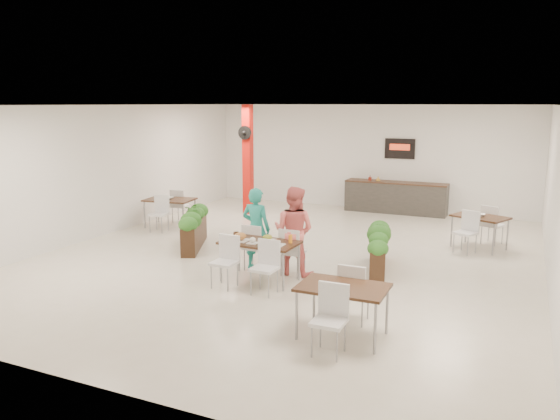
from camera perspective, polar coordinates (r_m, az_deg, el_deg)
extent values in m
plane|color=beige|center=(11.79, 1.07, -4.84)|extent=(12.00, 12.00, 0.00)
cube|color=white|center=(17.10, 9.11, 5.47)|extent=(10.00, 0.10, 3.20)
cube|color=white|center=(6.50, -20.37, -4.21)|extent=(10.00, 0.10, 3.20)
cube|color=white|center=(14.18, -17.85, 3.93)|extent=(0.10, 12.00, 3.20)
cube|color=white|center=(10.56, 26.88, 0.97)|extent=(0.10, 12.00, 3.20)
cube|color=white|center=(11.34, 1.13, 10.91)|extent=(10.00, 12.00, 0.04)
cube|color=red|center=(16.15, -3.37, 5.26)|extent=(0.25, 0.25, 3.20)
cylinder|color=black|center=(15.93, -3.71, 8.06)|extent=(0.40, 0.06, 0.40)
sphere|color=black|center=(15.89, -3.78, 8.06)|extent=(0.12, 0.12, 0.12)
cube|color=#2D2A28|center=(16.67, 11.98, 1.23)|extent=(3.00, 0.60, 0.90)
cube|color=black|center=(16.60, 12.05, 2.83)|extent=(3.00, 0.62, 0.04)
cube|color=black|center=(16.80, 12.41, 6.28)|extent=(0.90, 0.04, 0.60)
cube|color=red|center=(16.76, 12.40, 6.44)|extent=(0.60, 0.02, 0.18)
imported|color=maroon|center=(16.77, 9.39, 3.41)|extent=(0.09, 0.09, 0.19)
imported|color=gold|center=(16.71, 10.22, 3.31)|extent=(0.13, 0.13, 0.17)
cube|color=black|center=(10.01, -2.13, -3.41)|extent=(1.42, 0.83, 0.04)
cylinder|color=gray|center=(10.14, -6.24, -5.49)|extent=(0.04, 0.04, 0.71)
cylinder|color=gray|center=(9.55, 0.35, -6.47)|extent=(0.04, 0.04, 0.71)
cylinder|color=gray|center=(10.70, -4.31, -4.57)|extent=(0.04, 0.04, 0.71)
cylinder|color=gray|center=(10.14, 2.00, -5.42)|extent=(0.04, 0.04, 0.71)
cube|color=white|center=(10.78, -2.52, -3.90)|extent=(0.43, 0.43, 0.05)
cube|color=white|center=(10.55, -3.02, -2.83)|extent=(0.42, 0.05, 0.45)
cylinder|color=gray|center=(10.91, -1.30, -4.99)|extent=(0.02, 0.02, 0.43)
cylinder|color=gray|center=(11.06, -2.87, -4.77)|extent=(0.02, 0.02, 0.43)
cylinder|color=gray|center=(10.62, -2.13, -5.45)|extent=(0.02, 0.02, 0.43)
cylinder|color=gray|center=(10.78, -3.74, -5.21)|extent=(0.02, 0.02, 0.43)
cube|color=white|center=(10.44, 1.37, -4.40)|extent=(0.43, 0.43, 0.05)
cube|color=white|center=(10.20, 0.93, -3.30)|extent=(0.42, 0.05, 0.45)
cylinder|color=gray|center=(10.58, 2.58, -5.51)|extent=(0.02, 0.02, 0.43)
cylinder|color=gray|center=(10.72, 0.90, -5.28)|extent=(0.02, 0.02, 0.43)
cylinder|color=gray|center=(10.29, 1.84, -6.00)|extent=(0.02, 0.02, 0.43)
cylinder|color=gray|center=(10.42, 0.12, -5.76)|extent=(0.02, 0.02, 0.43)
cube|color=white|center=(9.78, -5.85, -5.53)|extent=(0.43, 0.43, 0.05)
cube|color=white|center=(9.86, -5.31, -3.86)|extent=(0.42, 0.05, 0.45)
cylinder|color=gray|center=(9.80, -7.20, -6.96)|extent=(0.02, 0.02, 0.43)
cylinder|color=gray|center=(9.62, -5.49, -7.26)|extent=(0.02, 0.02, 0.43)
cylinder|color=gray|center=(10.07, -6.15, -6.44)|extent=(0.02, 0.02, 0.43)
cylinder|color=gray|center=(9.90, -4.47, -6.71)|extent=(0.02, 0.02, 0.43)
cube|color=white|center=(9.40, -1.66, -6.16)|extent=(0.43, 0.43, 0.05)
cube|color=white|center=(9.49, -1.14, -4.41)|extent=(0.42, 0.05, 0.45)
cylinder|color=gray|center=(9.40, -3.06, -7.67)|extent=(0.02, 0.02, 0.43)
cylinder|color=gray|center=(9.25, -1.20, -7.97)|extent=(0.02, 0.02, 0.43)
cylinder|color=gray|center=(9.69, -2.09, -7.09)|extent=(0.02, 0.02, 0.43)
cylinder|color=gray|center=(9.54, -0.27, -7.37)|extent=(0.02, 0.02, 0.43)
cube|color=white|center=(10.08, -4.16, -3.17)|extent=(0.31, 0.31, 0.01)
ellipsoid|color=brown|center=(10.07, -4.17, -2.76)|extent=(0.22, 0.22, 0.13)
cube|color=white|center=(10.06, -1.31, -3.17)|extent=(0.27, 0.27, 0.01)
ellipsoid|color=gold|center=(10.05, -1.31, -2.83)|extent=(0.18, 0.18, 0.11)
cube|color=white|center=(9.73, -0.38, -3.68)|extent=(0.27, 0.27, 0.01)
ellipsoid|color=#4C190F|center=(9.71, -0.38, -3.36)|extent=(0.16, 0.16, 0.10)
cube|color=white|center=(9.87, -2.88, -3.46)|extent=(0.18, 0.18, 0.01)
ellipsoid|color=white|center=(9.86, -2.88, -3.22)|extent=(0.12, 0.12, 0.07)
cylinder|color=orange|center=(9.88, 1.09, -3.03)|extent=(0.07, 0.07, 0.15)
imported|color=brown|center=(10.34, -4.58, -2.58)|extent=(0.12, 0.12, 0.10)
imported|color=teal|center=(10.73, -2.50, -1.96)|extent=(0.60, 0.40, 1.63)
imported|color=#F26F6B|center=(10.39, 1.44, -2.18)|extent=(0.84, 0.66, 1.70)
cube|color=black|center=(12.60, -8.93, -2.47)|extent=(1.05, 1.83, 0.62)
ellipsoid|color=#1A5B1B|center=(11.75, -9.59, -1.32)|extent=(0.40, 0.40, 0.32)
ellipsoid|color=#1A5B1B|center=(12.12, -9.28, -0.92)|extent=(0.40, 0.40, 0.32)
ellipsoid|color=#1A5B1B|center=(12.50, -8.99, -0.55)|extent=(0.40, 0.40, 0.32)
ellipsoid|color=#1A5B1B|center=(12.88, -8.72, -0.20)|extent=(0.40, 0.40, 0.32)
ellipsoid|color=#1A5B1B|center=(13.26, -8.46, 0.13)|extent=(0.40, 0.40, 0.32)
imported|color=#1A5B1B|center=(12.49, -9.01, -0.18)|extent=(0.36, 0.32, 0.40)
cube|color=black|center=(10.96, 10.23, -4.73)|extent=(0.66, 1.71, 0.56)
ellipsoid|color=#1A5B1B|center=(10.18, 10.21, -3.61)|extent=(0.40, 0.40, 0.32)
ellipsoid|color=#1A5B1B|center=(10.52, 10.26, -3.13)|extent=(0.40, 0.40, 0.32)
ellipsoid|color=#1A5B1B|center=(10.86, 10.30, -2.69)|extent=(0.40, 0.40, 0.32)
ellipsoid|color=#1A5B1B|center=(11.20, 10.34, -2.27)|extent=(0.40, 0.40, 0.32)
ellipsoid|color=#1A5B1B|center=(11.54, 10.37, -1.87)|extent=(0.40, 0.40, 0.32)
imported|color=#1A5B1B|center=(10.84, 10.31, -2.36)|extent=(0.21, 0.21, 0.37)
cube|color=black|center=(14.72, -11.46, 1.07)|extent=(1.33, 0.98, 0.04)
cylinder|color=gray|center=(14.77, -13.97, -0.49)|extent=(0.04, 0.04, 0.71)
cylinder|color=gray|center=(14.22, -10.09, -0.77)|extent=(0.04, 0.04, 0.71)
cylinder|color=gray|center=(15.36, -12.61, 0.01)|extent=(0.04, 0.04, 0.71)
cylinder|color=gray|center=(14.84, -8.85, -0.23)|extent=(0.04, 0.04, 0.71)
cube|color=white|center=(15.29, -10.35, 0.41)|extent=(0.47, 0.47, 0.05)
cube|color=white|center=(15.08, -10.71, 1.22)|extent=(0.42, 0.09, 0.45)
cylinder|color=gray|center=(15.41, -9.46, -0.37)|extent=(0.02, 0.02, 0.43)
cylinder|color=gray|center=(15.56, -10.58, -0.29)|extent=(0.02, 0.02, 0.43)
cylinder|color=gray|center=(15.11, -10.04, -0.61)|extent=(0.02, 0.02, 0.43)
cylinder|color=gray|center=(15.27, -11.17, -0.53)|extent=(0.02, 0.02, 0.43)
cube|color=white|center=(14.26, -12.56, -0.44)|extent=(0.47, 0.47, 0.05)
cube|color=white|center=(14.37, -12.23, 0.68)|extent=(0.42, 0.09, 0.45)
cylinder|color=gray|center=(14.25, -13.45, -1.46)|extent=(0.02, 0.02, 0.43)
cylinder|color=gray|center=(14.08, -12.26, -1.55)|extent=(0.02, 0.02, 0.43)
cylinder|color=gray|center=(14.53, -12.77, -1.18)|extent=(0.02, 0.02, 0.43)
cylinder|color=gray|center=(14.37, -11.60, -1.27)|extent=(0.02, 0.02, 0.43)
imported|color=white|center=(14.71, -11.46, 1.25)|extent=(0.22, 0.22, 0.05)
cube|color=black|center=(13.04, 20.20, -0.68)|extent=(1.34, 1.15, 0.04)
cylinder|color=gray|center=(13.09, 17.49, -2.14)|extent=(0.04, 0.04, 0.71)
cylinder|color=gray|center=(12.62, 21.41, -2.89)|extent=(0.04, 0.04, 0.71)
cylinder|color=gray|center=(13.63, 18.87, -1.72)|extent=(0.04, 0.04, 0.71)
cylinder|color=gray|center=(13.17, 22.67, -2.41)|extent=(0.04, 0.04, 0.71)
cube|color=white|center=(13.62, 21.33, -1.48)|extent=(0.56, 0.56, 0.05)
cube|color=white|center=(13.40, 21.03, -0.56)|extent=(0.40, 0.21, 0.45)
cylinder|color=gray|center=(13.75, 22.21, -2.44)|extent=(0.02, 0.02, 0.43)
cylinder|color=gray|center=(13.89, 20.96, -2.21)|extent=(0.02, 0.02, 0.43)
cylinder|color=gray|center=(13.45, 21.56, -2.68)|extent=(0.02, 0.02, 0.43)
cylinder|color=gray|center=(13.60, 20.29, -2.45)|extent=(0.02, 0.02, 0.43)
cube|color=white|center=(12.58, 18.80, -2.30)|extent=(0.56, 0.56, 0.05)
cube|color=white|center=(12.69, 19.30, -1.07)|extent=(0.40, 0.21, 0.45)
cylinder|color=gray|center=(12.58, 17.68, -3.34)|extent=(0.02, 0.02, 0.43)
cylinder|color=gray|center=(12.41, 19.02, -3.61)|extent=(0.02, 0.02, 0.43)
cylinder|color=gray|center=(12.86, 18.46, -3.08)|extent=(0.02, 0.02, 0.43)
cylinder|color=gray|center=(12.70, 19.79, -3.34)|extent=(0.02, 0.02, 0.43)
imported|color=white|center=(13.03, 20.21, -0.48)|extent=(0.22, 0.22, 0.05)
cube|color=black|center=(7.68, 6.60, -8.03)|extent=(1.23, 0.83, 0.04)
cylinder|color=gray|center=(7.68, 1.75, -10.97)|extent=(0.04, 0.04, 0.71)
cylinder|color=gray|center=(7.37, 9.91, -12.11)|extent=(0.04, 0.04, 0.71)
cylinder|color=gray|center=(8.28, 3.57, -9.29)|extent=(0.04, 0.04, 0.71)
cylinder|color=gray|center=(8.00, 11.13, -10.25)|extent=(0.04, 0.04, 0.71)
cube|color=white|center=(8.32, 7.79, -8.59)|extent=(0.43, 0.43, 0.05)
cube|color=white|center=(8.06, 7.46, -7.34)|extent=(0.42, 0.05, 0.45)
cylinder|color=gray|center=(8.51, 9.19, -9.85)|extent=(0.02, 0.02, 0.43)
cylinder|color=gray|center=(8.60, 6.96, -9.58)|extent=(0.02, 0.02, 0.43)
cylinder|color=gray|center=(8.21, 8.58, -10.65)|extent=(0.02, 0.02, 0.43)
cylinder|color=gray|center=(8.29, 6.27, -10.35)|extent=(0.02, 0.02, 0.43)
cube|color=white|center=(7.25, 5.12, -11.58)|extent=(0.43, 0.43, 0.05)
cube|color=white|center=(7.32, 5.64, -9.24)|extent=(0.42, 0.05, 0.45)
cylinder|color=gray|center=(7.24, 3.33, -13.58)|extent=(0.02, 0.02, 0.43)
cylinder|color=gray|center=(7.15, 5.97, -13.99)|extent=(0.02, 0.02, 0.43)
cylinder|color=gray|center=(7.54, 4.26, -12.58)|extent=(0.02, 0.02, 0.43)
cylinder|color=gray|center=(7.44, 6.79, -12.95)|extent=(0.02, 0.02, 0.43)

